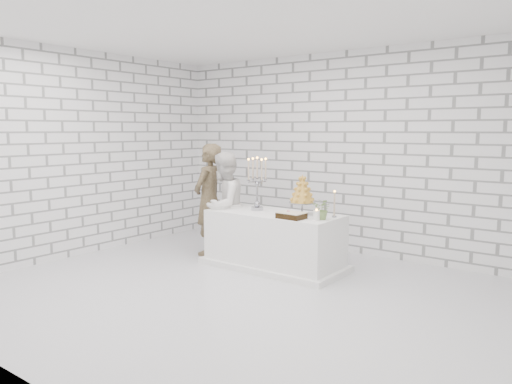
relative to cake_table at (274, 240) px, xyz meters
name	(u,v)px	position (x,y,z in m)	size (l,w,h in m)	color
ground	(240,293)	(0.31, -1.10, -0.38)	(6.00, 5.00, 0.01)	silver
ceiling	(239,20)	(0.31, -1.10, 2.62)	(6.00, 5.00, 0.01)	white
wall_back	(344,153)	(0.31, 1.40, 1.12)	(6.00, 0.01, 3.00)	white
wall_front	(15,179)	(0.31, -3.60, 1.12)	(6.00, 0.01, 3.00)	white
wall_left	(80,153)	(-2.69, -1.10, 1.12)	(0.01, 5.00, 3.00)	white
cake_table	(274,240)	(0.00, 0.00, 0.00)	(1.80, 0.80, 0.75)	white
groom	(209,199)	(-1.20, 0.03, 0.45)	(0.60, 0.39, 1.64)	#403320
bride	(224,206)	(-0.85, -0.03, 0.39)	(0.75, 0.58, 1.54)	white
candelabra	(257,184)	(-0.30, 0.02, 0.74)	(0.30, 0.30, 0.73)	#93949D
croquembouche	(302,195)	(0.39, 0.08, 0.64)	(0.34, 0.34, 0.53)	#9D6C1D
chocolate_cake	(291,215)	(0.43, -0.24, 0.42)	(0.33, 0.23, 0.08)	black
pillar_candle	(317,215)	(0.74, -0.16, 0.44)	(0.08, 0.08, 0.12)	white
extra_taper	(334,205)	(0.81, 0.15, 0.54)	(0.06, 0.06, 0.32)	#C0A98B
flowers	(323,209)	(0.77, -0.07, 0.50)	(0.23, 0.20, 0.26)	#5D8349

